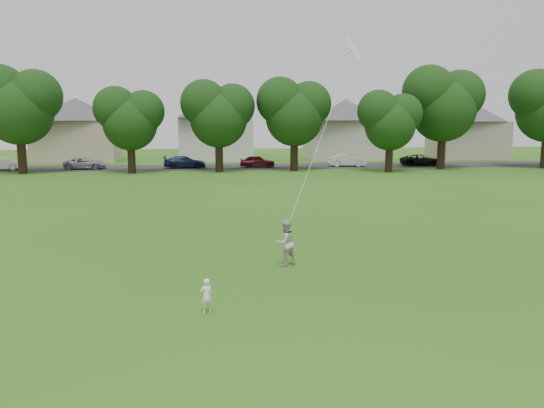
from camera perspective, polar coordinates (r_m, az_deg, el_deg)
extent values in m
plane|color=#235112|center=(13.30, -0.94, -11.21)|extent=(160.00, 160.00, 0.00)
cube|color=#2D2D30|center=(54.63, -5.82, 3.99)|extent=(90.00, 7.00, 0.01)
imported|color=white|center=(12.99, -7.06, -9.77)|extent=(0.36, 0.30, 0.85)
imported|color=beige|center=(16.98, 1.44, -4.19)|extent=(0.89, 0.83, 1.47)
plane|color=white|center=(20.58, 8.80, 16.13)|extent=(0.99, 1.17, 0.91)
cylinder|color=white|center=(18.44, 5.41, 7.47)|extent=(0.01, 0.01, 7.61)
cylinder|color=black|center=(52.35, -25.32, 5.02)|extent=(0.76, 0.76, 3.72)
cylinder|color=black|center=(49.19, -14.88, 4.95)|extent=(0.70, 0.70, 2.99)
cylinder|color=black|center=(49.17, -5.71, 5.35)|extent=(0.72, 0.72, 3.26)
cylinder|color=black|center=(50.11, 2.39, 5.52)|extent=(0.73, 0.73, 3.38)
cylinder|color=black|center=(49.99, 12.48, 5.04)|extent=(0.69, 0.69, 2.89)
cylinder|color=black|center=(54.57, 17.75, 5.64)|extent=(0.77, 0.77, 3.87)
imported|color=white|center=(56.90, -27.01, 3.88)|extent=(3.75, 1.62, 1.20)
imported|color=#9497A2|center=(54.80, -19.43, 4.13)|extent=(4.02, 1.89, 1.11)
imported|color=#111C38|center=(53.60, -9.38, 4.48)|extent=(4.29, 1.99, 1.21)
imported|color=#521019|center=(53.83, -1.58, 4.61)|extent=(3.64, 1.65, 1.21)
imported|color=silver|center=(55.54, 8.09, 4.67)|extent=(3.91, 1.71, 1.25)
imported|color=black|center=(58.16, 15.72, 4.58)|extent=(4.29, 2.08, 1.17)
cube|color=#C1B090|center=(66.10, -20.18, 6.37)|extent=(9.15, 6.48, 4.71)
pyramid|color=#4B494E|center=(66.12, -20.41, 10.65)|extent=(13.20, 13.20, 2.59)
cube|color=silver|center=(64.47, -6.09, 6.97)|extent=(8.53, 6.81, 5.08)
pyramid|color=#4B494E|center=(64.52, -6.17, 11.71)|extent=(12.31, 12.31, 2.80)
cube|color=beige|center=(66.76, 7.87, 6.85)|extent=(9.36, 7.34, 4.74)
pyramid|color=#4B494E|center=(66.78, 7.97, 11.12)|extent=(13.51, 13.51, 2.61)
cube|color=#ADA48F|center=(72.59, 20.24, 6.50)|extent=(8.41, 6.72, 4.62)
pyramid|color=#4B494E|center=(72.60, 20.45, 10.32)|extent=(12.14, 12.14, 2.54)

